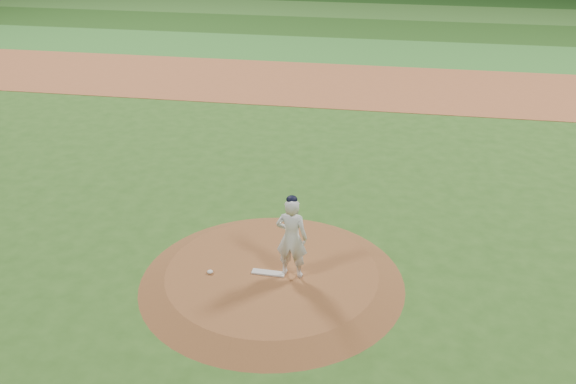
{
  "coord_description": "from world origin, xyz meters",
  "views": [
    {
      "loc": [
        2.18,
        -10.91,
        7.65
      ],
      "look_at": [
        0.0,
        2.0,
        1.1
      ],
      "focal_mm": 40.0,
      "sensor_mm": 36.0,
      "label": 1
    }
  ],
  "objects_px": {
    "pitchers_mound": "(272,276)",
    "pitching_rubber": "(268,273)",
    "rosin_bag": "(210,272)",
    "pitcher_on_mound": "(292,237)"
  },
  "relations": [
    {
      "from": "pitchers_mound",
      "to": "pitching_rubber",
      "type": "distance_m",
      "value": 0.18
    },
    {
      "from": "pitching_rubber",
      "to": "rosin_bag",
      "type": "xyz_separation_m",
      "value": [
        -1.18,
        -0.19,
        0.02
      ]
    },
    {
      "from": "pitchers_mound",
      "to": "pitching_rubber",
      "type": "xyz_separation_m",
      "value": [
        -0.06,
        -0.09,
        0.14
      ]
    },
    {
      "from": "pitchers_mound",
      "to": "pitcher_on_mound",
      "type": "bearing_deg",
      "value": -7.41
    },
    {
      "from": "pitchers_mound",
      "to": "pitcher_on_mound",
      "type": "distance_m",
      "value": 1.1
    },
    {
      "from": "pitchers_mound",
      "to": "rosin_bag",
      "type": "distance_m",
      "value": 1.28
    },
    {
      "from": "pitchers_mound",
      "to": "rosin_bag",
      "type": "height_order",
      "value": "rosin_bag"
    },
    {
      "from": "rosin_bag",
      "to": "pitching_rubber",
      "type": "bearing_deg",
      "value": 9.02
    },
    {
      "from": "rosin_bag",
      "to": "pitcher_on_mound",
      "type": "xyz_separation_m",
      "value": [
        1.66,
        0.22,
        0.86
      ]
    },
    {
      "from": "pitchers_mound",
      "to": "rosin_bag",
      "type": "relative_size",
      "value": 44.61
    }
  ]
}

